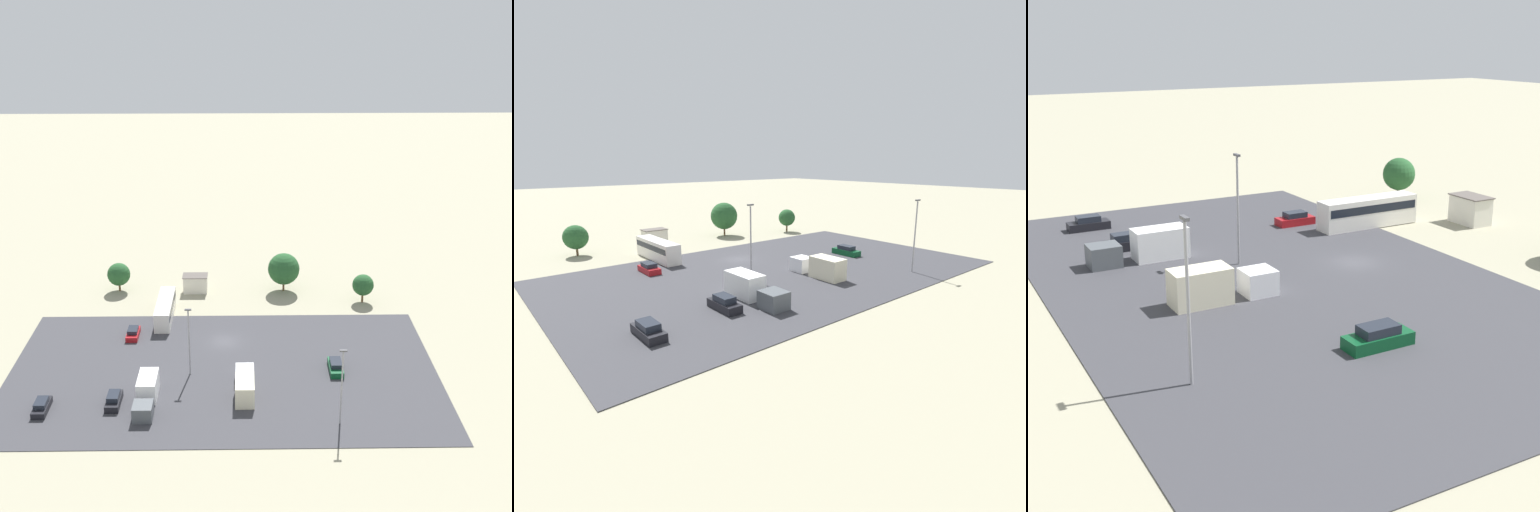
{
  "view_description": "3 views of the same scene",
  "coord_description": "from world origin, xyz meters",
  "views": [
    {
      "loc": [
        -3.14,
        95.97,
        51.02
      ],
      "look_at": [
        -4.35,
        22.51,
        22.62
      ],
      "focal_mm": 50.0,
      "sensor_mm": 36.0,
      "label": 1
    },
    {
      "loc": [
        35.6,
        50.67,
        15.61
      ],
      "look_at": [
        0.85,
        8.87,
        2.41
      ],
      "focal_mm": 28.0,
      "sensor_mm": 36.0,
      "label": 2
    },
    {
      "loc": [
        -50.49,
        35.12,
        19.94
      ],
      "look_at": [
        -0.71,
        7.7,
        2.03
      ],
      "focal_mm": 50.0,
      "sensor_mm": 36.0,
      "label": 3
    }
  ],
  "objects": [
    {
      "name": "ground_plane",
      "position": [
        0.0,
        0.0,
        0.0
      ],
      "size": [
        400.0,
        400.0,
        0.0
      ],
      "primitive_type": "plane",
      "color": "gray"
    },
    {
      "name": "parking_lot_surface",
      "position": [
        0.0,
        8.87,
        0.04
      ],
      "size": [
        59.65,
        35.54,
        0.08
      ],
      "color": "#38383D",
      "rests_on": "ground"
    },
    {
      "name": "shed_building",
      "position": [
        5.61,
        -18.88,
        1.55
      ],
      "size": [
        4.34,
        2.81,
        3.08
      ],
      "color": "silver",
      "rests_on": "ground"
    },
    {
      "name": "bus",
      "position": [
        9.8,
        -8.25,
        1.76
      ],
      "size": [
        2.45,
        11.23,
        3.11
      ],
      "color": "silver",
      "rests_on": "ground"
    },
    {
      "name": "parked_car_0",
      "position": [
        -15.72,
        8.89,
        0.72
      ],
      "size": [
        1.83,
        4.77,
        1.55
      ],
      "rotation": [
        0.0,
        0.0,
        3.14
      ],
      "color": "#0C4723",
      "rests_on": "ground"
    },
    {
      "name": "parked_car_1",
      "position": [
        13.87,
        16.99,
        0.74
      ],
      "size": [
        1.76,
        4.31,
        1.59
      ],
      "color": "black",
      "rests_on": "ground"
    },
    {
      "name": "parked_car_2",
      "position": [
        22.79,
        18.23,
        0.69
      ],
      "size": [
        1.74,
        4.3,
        1.47
      ],
      "rotation": [
        0.0,
        0.0,
        3.14
      ],
      "color": "black",
      "rests_on": "ground"
    },
    {
      "name": "parked_car_3",
      "position": [
        14.09,
        -1.81,
        0.67
      ],
      "size": [
        1.78,
        4.13,
        1.41
      ],
      "color": "maroon",
      "rests_on": "ground"
    },
    {
      "name": "parked_truck_0",
      "position": [
        9.69,
        16.39,
        1.38
      ],
      "size": [
        2.47,
        9.07,
        2.84
      ],
      "color": "#4C5156",
      "rests_on": "ground"
    },
    {
      "name": "parked_truck_1",
      "position": [
        -3.01,
        14.82,
        1.4
      ],
      "size": [
        2.48,
        8.48,
        2.88
      ],
      "rotation": [
        0.0,
        0.0,
        3.14
      ],
      "color": "silver",
      "rests_on": "ground"
    },
    {
      "name": "tree_near_shed",
      "position": [
        -9.88,
        -19.01,
        4.13
      ],
      "size": [
        5.53,
        5.53,
        6.9
      ],
      "color": "brown",
      "rests_on": "ground"
    },
    {
      "name": "tree_apron_mid",
      "position": [
        -23.04,
        -14.06,
        3.12
      ],
      "size": [
        3.63,
        3.63,
        4.94
      ],
      "color": "brown",
      "rests_on": "ground"
    },
    {
      "name": "tree_apron_far",
      "position": [
        18.99,
        -19.43,
        3.12
      ],
      "size": [
        4.0,
        4.0,
        5.13
      ],
      "color": "brown",
      "rests_on": "ground"
    },
    {
      "name": "light_pole_lot_centre",
      "position": [
        -14.73,
        21.65,
        5.63
      ],
      "size": [
        0.9,
        0.28,
        10.22
      ],
      "color": "gray",
      "rests_on": "ground"
    },
    {
      "name": "light_pole_lot_edge",
      "position": [
        4.58,
        9.4,
        5.47
      ],
      "size": [
        0.9,
        0.28,
        9.91
      ],
      "color": "gray",
      "rests_on": "ground"
    }
  ]
}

